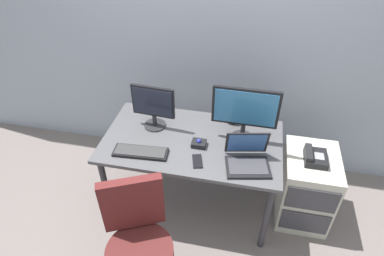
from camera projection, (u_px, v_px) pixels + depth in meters
ground_plane at (192, 201)px, 3.09m from camera, size 8.00×8.00×0.00m
back_wall at (210, 24)px, 2.79m from camera, size 6.00×0.10×2.80m
desk at (192, 148)px, 2.68m from camera, size 1.41×0.79×0.74m
file_cabinet at (306, 187)px, 2.79m from camera, size 0.42×0.53×0.65m
desk_phone at (315, 157)px, 2.56m from camera, size 0.17×0.20×0.09m
office_chair at (140, 249)px, 2.21m from camera, size 0.54×0.55×0.96m
monitor_main at (245, 111)px, 2.48m from camera, size 0.50×0.18×0.46m
monitor_side at (153, 105)px, 2.64m from camera, size 0.35×0.18×0.38m
keyboard at (141, 152)px, 2.50m from camera, size 0.42×0.16×0.03m
laptop at (247, 158)px, 2.39m from camera, size 0.36×0.33×0.24m
trackball_mouse at (199, 143)px, 2.56m from camera, size 0.11×0.09×0.07m
coffee_mug at (233, 117)px, 2.78m from camera, size 0.10×0.09×0.10m
cell_phone at (197, 161)px, 2.43m from camera, size 0.10×0.15×0.01m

